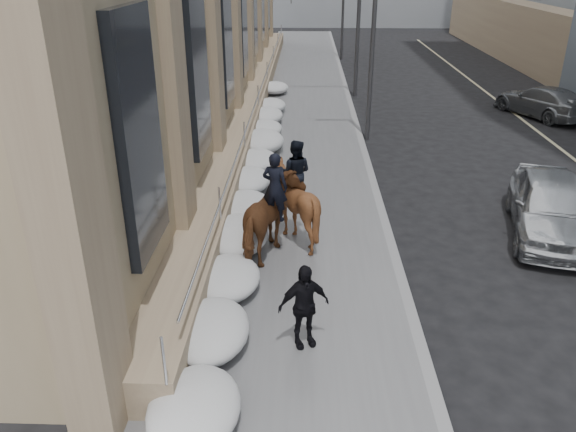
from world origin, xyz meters
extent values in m
plane|color=black|center=(0.00, 0.00, 0.00)|extent=(140.00, 140.00, 0.00)
cube|color=#515154|center=(0.00, 10.00, 0.06)|extent=(5.00, 80.00, 0.12)
cube|color=slate|center=(2.62, 10.00, 0.06)|extent=(0.24, 80.00, 0.12)
cube|color=#7E6851|center=(-2.25, 20.00, 0.45)|extent=(1.10, 44.00, 0.90)
cylinder|color=silver|center=(-1.80, 20.00, 1.35)|extent=(0.06, 42.00, 0.06)
cube|color=black|center=(-2.70, 13.00, 4.00)|extent=(0.20, 2.20, 4.50)
cylinder|color=#2D2D30|center=(2.90, 14.00, 4.00)|extent=(0.18, 0.18, 8.00)
cylinder|color=#2D2D30|center=(2.90, 34.00, 4.00)|extent=(0.18, 0.18, 8.00)
cylinder|color=#2D2D30|center=(3.00, 22.00, 3.00)|extent=(0.20, 0.20, 6.00)
ellipsoid|color=#BABCC1|center=(-1.45, 0.00, 0.46)|extent=(1.50, 2.10, 0.68)
ellipsoid|color=#BABCC1|center=(-1.40, 4.00, 0.48)|extent=(1.60, 2.20, 0.72)
ellipsoid|color=#BABCC1|center=(-1.50, 8.00, 0.44)|extent=(1.40, 2.00, 0.64)
ellipsoid|color=#BABCC1|center=(-1.35, 12.00, 0.50)|extent=(1.70, 2.30, 0.76)
ellipsoid|color=#BABCC1|center=(-1.45, 16.00, 0.45)|extent=(1.50, 2.10, 0.66)
imported|color=#4E2C17|center=(-0.47, 3.60, 1.13)|extent=(1.70, 2.59, 2.02)
imported|color=black|center=(-0.47, 3.75, 1.93)|extent=(0.72, 0.57, 1.72)
imported|color=#4C2A15|center=(0.06, 4.58, 1.13)|extent=(1.95, 2.11, 2.02)
imported|color=black|center=(0.06, 4.73, 1.93)|extent=(0.95, 0.80, 1.72)
imported|color=black|center=(0.33, 0.10, 0.99)|extent=(1.10, 0.76, 1.73)
imported|color=#B5B9BD|center=(7.00, 5.32, 0.84)|extent=(3.14, 5.26, 1.68)
imported|color=slate|center=(11.52, 17.98, 0.72)|extent=(3.86, 5.35, 1.44)
camera|label=1|loc=(0.32, -8.78, 6.98)|focal=35.00mm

